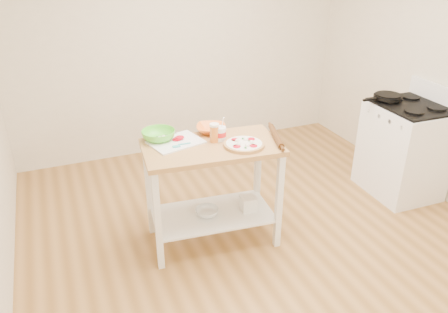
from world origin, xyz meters
TOP-DOWN VIEW (x-y plane):
  - room_shell at (0.00, 0.00)m, footprint 4.04×4.54m
  - prep_island at (-0.39, 0.28)m, footprint 1.13×0.70m
  - gas_stove at (1.69, 0.32)m, footprint 0.64×0.74m
  - skillet at (1.56, 0.53)m, footprint 0.44×0.28m
  - pizza at (-0.16, 0.17)m, footprint 0.32×0.32m
  - cutting_board at (-0.64, 0.43)m, footprint 0.46×0.39m
  - spatula at (-0.62, 0.34)m, footprint 0.15×0.05m
  - knife at (-0.75, 0.55)m, footprint 0.27×0.08m
  - orange_bowl at (-0.30, 0.53)m, footprint 0.32×0.32m
  - green_bowl at (-0.75, 0.53)m, footprint 0.33×0.33m
  - beer_pint at (-0.34, 0.34)m, footprint 0.08×0.08m
  - yogurt_tub at (-0.29, 0.34)m, footprint 0.10×0.10m
  - rolling_pin at (0.14, 0.19)m, footprint 0.17×0.41m
  - shelf_glass_bowl at (-0.44, 0.27)m, footprint 0.20×0.20m
  - shelf_bin at (-0.08, 0.21)m, footprint 0.14×0.14m

SIDE VIEW (x-z plane):
  - shelf_glass_bowl at x=-0.44m, z-range 0.26..0.32m
  - shelf_bin at x=-0.08m, z-range 0.26..0.39m
  - gas_stove at x=1.69m, z-range -0.08..1.03m
  - prep_island at x=-0.39m, z-range 0.19..1.09m
  - cutting_board at x=-0.64m, z-range 0.89..0.93m
  - spatula at x=-0.62m, z-range 0.91..0.92m
  - pizza at x=-0.16m, z-range 0.89..0.94m
  - knife at x=-0.75m, z-range 0.91..0.92m
  - rolling_pin at x=0.14m, z-range 0.90..0.95m
  - orange_bowl at x=-0.30m, z-range 0.90..0.96m
  - green_bowl at x=-0.75m, z-range 0.90..0.98m
  - yogurt_tub at x=-0.29m, z-range 0.86..1.06m
  - skillet at x=1.56m, z-range 0.96..0.99m
  - beer_pint at x=-0.34m, z-range 0.90..1.05m
  - room_shell at x=0.00m, z-range -0.02..2.72m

